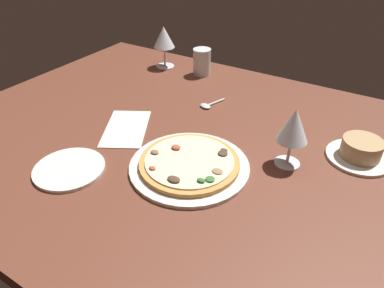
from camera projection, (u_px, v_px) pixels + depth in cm
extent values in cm
cube|color=brown|center=(194.00, 146.00, 100.72)|extent=(150.00, 110.00, 4.00)
cylinder|color=silver|center=(189.00, 166.00, 88.92)|extent=(30.06, 30.06, 1.00)
cylinder|color=#C68C47|center=(189.00, 163.00, 88.30)|extent=(25.07, 25.07, 1.20)
cylinder|color=beige|center=(189.00, 160.00, 87.86)|extent=(22.16, 22.16, 0.40)
ellipsoid|color=#937556|center=(217.00, 171.00, 83.59)|extent=(2.73, 2.21, 0.41)
ellipsoid|color=#4C3828|center=(223.00, 153.00, 89.47)|extent=(2.57, 2.35, 0.58)
ellipsoid|color=#AD4733|center=(153.00, 168.00, 84.34)|extent=(1.77, 1.36, 0.50)
ellipsoid|color=#4C3828|center=(224.00, 150.00, 90.68)|extent=(1.92, 1.47, 0.51)
ellipsoid|color=brown|center=(155.00, 152.00, 89.88)|extent=(2.23, 1.83, 0.60)
ellipsoid|color=#4C3828|center=(174.00, 179.00, 80.89)|extent=(3.18, 2.23, 0.70)
ellipsoid|color=#AD4733|center=(176.00, 147.00, 91.51)|extent=(2.45, 2.08, 0.74)
ellipsoid|color=#387033|center=(210.00, 179.00, 81.06)|extent=(2.22, 2.20, 0.54)
ellipsoid|color=#387033|center=(201.00, 180.00, 80.59)|extent=(2.00, 1.51, 0.69)
cylinder|color=silver|center=(359.00, 157.00, 92.34)|extent=(16.50, 16.50, 0.80)
cylinder|color=tan|center=(361.00, 148.00, 90.78)|extent=(10.10, 10.10, 4.80)
cylinder|color=silver|center=(287.00, 163.00, 90.52)|extent=(6.48, 6.48, 0.40)
cylinder|color=silver|center=(289.00, 152.00, 88.52)|extent=(0.80, 0.80, 6.79)
cone|color=silver|center=(294.00, 125.00, 84.23)|extent=(7.77, 7.77, 8.60)
cylinder|color=silver|center=(165.00, 66.00, 145.17)|extent=(7.38, 7.38, 0.40)
cylinder|color=silver|center=(165.00, 57.00, 142.90)|extent=(0.80, 0.80, 7.71)
cone|color=silver|center=(164.00, 37.00, 138.49)|extent=(8.34, 8.34, 8.13)
cylinder|color=silver|center=(202.00, 62.00, 136.04)|extent=(6.82, 6.82, 9.97)
cylinder|color=silver|center=(202.00, 67.00, 137.29)|extent=(6.27, 6.27, 5.47)
cylinder|color=silver|center=(69.00, 169.00, 88.08)|extent=(17.53, 17.53, 0.90)
cube|color=silver|center=(126.00, 128.00, 104.73)|extent=(20.58, 23.95, 0.30)
ellipsoid|color=silver|center=(205.00, 106.00, 115.67)|extent=(4.70, 3.96, 1.00)
cylinder|color=silver|center=(215.00, 103.00, 117.95)|extent=(3.42, 8.15, 0.70)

